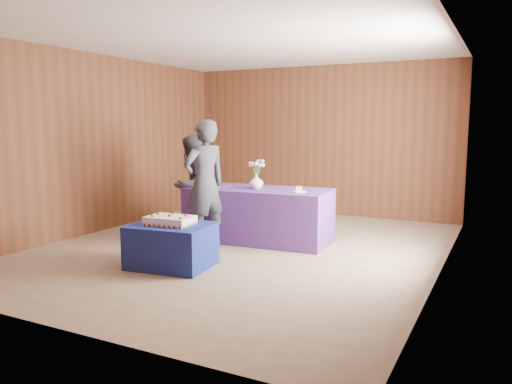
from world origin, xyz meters
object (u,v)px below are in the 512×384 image
Objects in this scene: sheet_cake at (170,220)px; guest_left at (205,184)px; guest_right at (191,186)px; cake_table at (171,246)px; vase at (256,182)px; serving_table at (259,215)px.

sheet_cake is 0.34× the size of guest_left.
sheet_cake is at bearing 25.45° from guest_right.
guest_left is at bearing 93.79° from cake_table.
sheet_cake is at bearing 171.34° from cake_table.
guest_right is at bearing -105.17° from guest_left.
guest_left reaches higher than cake_table.
sheet_cake is 1.08m from guest_left.
cake_table is 4.46× the size of vase.
serving_table is at bearing 165.60° from guest_left.
cake_table is 1.56× the size of sheet_cake.
vase is 0.14× the size of guest_right.
guest_left reaches higher than guest_right.
sheet_cake is 0.39× the size of guest_right.
guest_left is (-0.19, 1.02, 0.61)m from cake_table.
cake_table is 0.60× the size of guest_right.
serving_table is at bearing 100.24° from guest_right.
guest_right is (-0.69, 1.45, 0.20)m from sheet_cake.
guest_left is at bearing -133.12° from serving_table.
sheet_cake is 1.62m from guest_right.
guest_right is (-0.51, 0.43, -0.11)m from guest_left.
sheet_cake is 2.86× the size of vase.
vase reaches higher than serving_table.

